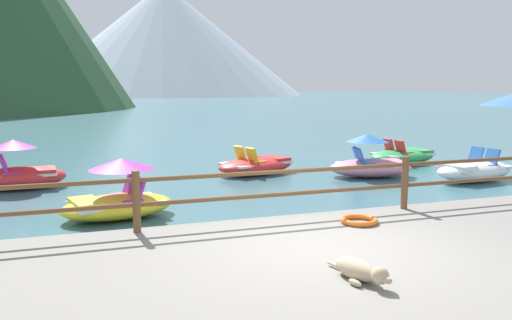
{
  "coord_description": "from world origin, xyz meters",
  "views": [
    {
      "loc": [
        -3.33,
        -6.62,
        2.66
      ],
      "look_at": [
        0.75,
        5.0,
        0.9
      ],
      "focal_mm": 38.07,
      "sensor_mm": 36.0,
      "label": 1
    }
  ],
  "objects_px": {
    "pedal_boat_3": "(256,165)",
    "pedal_boat_0": "(403,156)",
    "pedal_boat_4": "(19,173)",
    "pedal_boat_7": "(474,170)",
    "dog_resting": "(360,271)",
    "pedal_boat_2": "(118,198)",
    "pedal_boat_5": "(370,163)",
    "life_ring": "(359,220)"
  },
  "relations": [
    {
      "from": "life_ring",
      "to": "pedal_boat_2",
      "type": "bearing_deg",
      "value": 136.83
    },
    {
      "from": "pedal_boat_0",
      "to": "pedal_boat_4",
      "type": "height_order",
      "value": "pedal_boat_4"
    },
    {
      "from": "dog_resting",
      "to": "pedal_boat_5",
      "type": "height_order",
      "value": "pedal_boat_5"
    },
    {
      "from": "pedal_boat_3",
      "to": "pedal_boat_0",
      "type": "bearing_deg",
      "value": 3.05
    },
    {
      "from": "pedal_boat_4",
      "to": "pedal_boat_7",
      "type": "height_order",
      "value": "pedal_boat_4"
    },
    {
      "from": "pedal_boat_0",
      "to": "pedal_boat_3",
      "type": "distance_m",
      "value": 5.26
    },
    {
      "from": "dog_resting",
      "to": "pedal_boat_0",
      "type": "height_order",
      "value": "pedal_boat_0"
    },
    {
      "from": "pedal_boat_5",
      "to": "pedal_boat_0",
      "type": "bearing_deg",
      "value": 38.6
    },
    {
      "from": "pedal_boat_0",
      "to": "pedal_boat_4",
      "type": "bearing_deg",
      "value": -177.37
    },
    {
      "from": "life_ring",
      "to": "pedal_boat_0",
      "type": "bearing_deg",
      "value": 51.6
    },
    {
      "from": "pedal_boat_3",
      "to": "pedal_boat_4",
      "type": "xyz_separation_m",
      "value": [
        -6.42,
        -0.26,
        0.17
      ]
    },
    {
      "from": "pedal_boat_3",
      "to": "pedal_boat_5",
      "type": "xyz_separation_m",
      "value": [
        2.86,
        -1.63,
        0.15
      ]
    },
    {
      "from": "pedal_boat_2",
      "to": "pedal_boat_5",
      "type": "bearing_deg",
      "value": 18.8
    },
    {
      "from": "pedal_boat_7",
      "to": "pedal_boat_0",
      "type": "bearing_deg",
      "value": 89.23
    },
    {
      "from": "pedal_boat_0",
      "to": "life_ring",
      "type": "bearing_deg",
      "value": -128.4
    },
    {
      "from": "pedal_boat_2",
      "to": "pedal_boat_4",
      "type": "bearing_deg",
      "value": 118.37
    },
    {
      "from": "pedal_boat_2",
      "to": "pedal_boat_3",
      "type": "bearing_deg",
      "value": 43.19
    },
    {
      "from": "life_ring",
      "to": "pedal_boat_2",
      "type": "relative_size",
      "value": 0.25
    },
    {
      "from": "pedal_boat_4",
      "to": "pedal_boat_7",
      "type": "xyz_separation_m",
      "value": [
        11.63,
        -2.85,
        -0.12
      ]
    },
    {
      "from": "pedal_boat_2",
      "to": "pedal_boat_5",
      "type": "height_order",
      "value": "pedal_boat_5"
    },
    {
      "from": "pedal_boat_2",
      "to": "dog_resting",
      "type": "bearing_deg",
      "value": -68.38
    },
    {
      "from": "pedal_boat_3",
      "to": "pedal_boat_4",
      "type": "bearing_deg",
      "value": -177.72
    },
    {
      "from": "life_ring",
      "to": "pedal_boat_4",
      "type": "bearing_deg",
      "value": 128.09
    },
    {
      "from": "life_ring",
      "to": "pedal_boat_0",
      "type": "distance_m",
      "value": 9.79
    },
    {
      "from": "pedal_boat_3",
      "to": "life_ring",
      "type": "bearing_deg",
      "value": -96.39
    },
    {
      "from": "pedal_boat_0",
      "to": "pedal_boat_7",
      "type": "distance_m",
      "value": 3.38
    },
    {
      "from": "life_ring",
      "to": "pedal_boat_4",
      "type": "xyz_separation_m",
      "value": [
        -5.59,
        7.14,
        -0.03
      ]
    },
    {
      "from": "pedal_boat_2",
      "to": "pedal_boat_4",
      "type": "xyz_separation_m",
      "value": [
        -2.07,
        3.83,
        0.02
      ]
    },
    {
      "from": "pedal_boat_0",
      "to": "pedal_boat_2",
      "type": "bearing_deg",
      "value": -155.56
    },
    {
      "from": "pedal_boat_0",
      "to": "pedal_boat_7",
      "type": "bearing_deg",
      "value": -90.77
    },
    {
      "from": "pedal_boat_5",
      "to": "pedal_boat_7",
      "type": "xyz_separation_m",
      "value": [
        2.35,
        -1.47,
        -0.11
      ]
    },
    {
      "from": "pedal_boat_0",
      "to": "pedal_boat_5",
      "type": "bearing_deg",
      "value": -141.4
    },
    {
      "from": "pedal_boat_2",
      "to": "pedal_boat_5",
      "type": "distance_m",
      "value": 7.62
    },
    {
      "from": "pedal_boat_5",
      "to": "life_ring",
      "type": "bearing_deg",
      "value": -122.63
    },
    {
      "from": "pedal_boat_5",
      "to": "pedal_boat_2",
      "type": "bearing_deg",
      "value": -161.2
    },
    {
      "from": "dog_resting",
      "to": "pedal_boat_4",
      "type": "distance_m",
      "value": 10.35
    },
    {
      "from": "pedal_boat_3",
      "to": "pedal_boat_4",
      "type": "distance_m",
      "value": 6.43
    },
    {
      "from": "pedal_boat_5",
      "to": "pedal_boat_7",
      "type": "distance_m",
      "value": 2.77
    },
    {
      "from": "life_ring",
      "to": "pedal_boat_7",
      "type": "height_order",
      "value": "pedal_boat_7"
    },
    {
      "from": "pedal_boat_3",
      "to": "pedal_boat_4",
      "type": "height_order",
      "value": "pedal_boat_4"
    },
    {
      "from": "pedal_boat_5",
      "to": "pedal_boat_7",
      "type": "relative_size",
      "value": 0.98
    },
    {
      "from": "pedal_boat_2",
      "to": "pedal_boat_7",
      "type": "relative_size",
      "value": 0.93
    }
  ]
}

